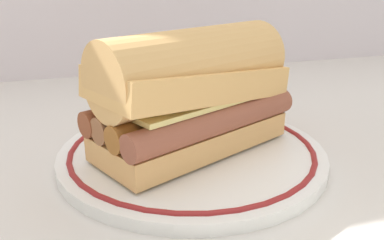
{
  "coord_description": "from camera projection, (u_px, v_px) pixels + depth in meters",
  "views": [
    {
      "loc": [
        -0.1,
        -0.41,
        0.2
      ],
      "look_at": [
        0.02,
        -0.01,
        0.04
      ],
      "focal_mm": 38.99,
      "sensor_mm": 36.0,
      "label": 1
    }
  ],
  "objects": [
    {
      "name": "plate",
      "position": [
        192.0,
        152.0,
        0.45
      ],
      "size": [
        0.29,
        0.29,
        0.01
      ],
      "color": "white",
      "rests_on": "ground_plane"
    },
    {
      "name": "sausage_sandwich",
      "position": [
        192.0,
        91.0,
        0.43
      ],
      "size": [
        0.23,
        0.18,
        0.13
      ],
      "rotation": [
        0.0,
        0.0,
        0.43
      ],
      "color": "#E0A863",
      "rests_on": "plate"
    },
    {
      "name": "ground_plane",
      "position": [
        169.0,
        156.0,
        0.46
      ],
      "size": [
        1.5,
        1.5,
        0.0
      ],
      "primitive_type": "plane",
      "color": "beige"
    },
    {
      "name": "butter_knife",
      "position": [
        228.0,
        95.0,
        0.67
      ],
      "size": [
        0.09,
        0.12,
        0.01
      ],
      "color": "silver",
      "rests_on": "ground_plane"
    }
  ]
}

